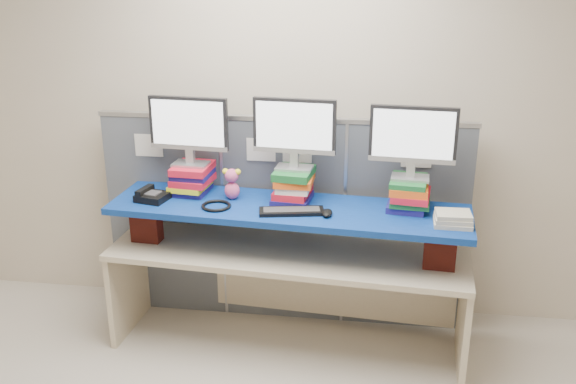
# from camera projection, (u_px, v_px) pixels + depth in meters

# --- Properties ---
(room) EXTENTS (5.00, 4.00, 2.80)m
(room) POSITION_uv_depth(u_px,v_px,m) (223.00, 244.00, 2.71)
(room) COLOR beige
(room) RESTS_ON ground
(cubicle_partition) EXTENTS (2.60, 0.06, 1.53)m
(cubicle_partition) POSITION_uv_depth(u_px,v_px,m) (283.00, 221.00, 4.58)
(cubicle_partition) COLOR #484D55
(cubicle_partition) RESTS_ON ground
(desk) EXTENTS (2.41, 0.86, 0.72)m
(desk) POSITION_uv_depth(u_px,v_px,m) (288.00, 270.00, 4.29)
(desk) COLOR beige
(desk) RESTS_ON ground
(brick_pier_left) EXTENTS (0.20, 0.12, 0.27)m
(brick_pier_left) POSITION_uv_depth(u_px,v_px,m) (146.00, 222.00, 4.34)
(brick_pier_left) COLOR maroon
(brick_pier_left) RESTS_ON desk
(brick_pier_right) EXTENTS (0.20, 0.12, 0.27)m
(brick_pier_right) POSITION_uv_depth(u_px,v_px,m) (440.00, 248.00, 3.96)
(brick_pier_right) COLOR maroon
(brick_pier_right) RESTS_ON desk
(blue_board) EXTENTS (2.36, 0.75, 0.04)m
(blue_board) POSITION_uv_depth(u_px,v_px,m) (288.00, 210.00, 4.14)
(blue_board) COLOR navy
(blue_board) RESTS_ON brick_pier_left
(book_stack_left) EXTENTS (0.29, 0.32, 0.20)m
(book_stack_left) POSITION_uv_depth(u_px,v_px,m) (192.00, 178.00, 4.34)
(book_stack_left) COLOR navy
(book_stack_left) RESTS_ON blue_board
(book_stack_center) EXTENTS (0.28, 0.33, 0.22)m
(book_stack_center) POSITION_uv_depth(u_px,v_px,m) (294.00, 185.00, 4.20)
(book_stack_center) COLOR navy
(book_stack_center) RESTS_ON blue_board
(book_stack_right) EXTENTS (0.29, 0.33, 0.20)m
(book_stack_right) POSITION_uv_depth(u_px,v_px,m) (409.00, 194.00, 4.06)
(book_stack_right) COLOR navy
(book_stack_right) RESTS_ON blue_board
(monitor_left) EXTENTS (0.53, 0.17, 0.46)m
(monitor_left) POSITION_uv_depth(u_px,v_px,m) (189.00, 127.00, 4.22)
(monitor_left) COLOR #A4A4A9
(monitor_left) RESTS_ON book_stack_left
(monitor_center) EXTENTS (0.53, 0.17, 0.46)m
(monitor_center) POSITION_uv_depth(u_px,v_px,m) (294.00, 130.00, 4.07)
(monitor_center) COLOR #A4A4A9
(monitor_center) RESTS_ON book_stack_center
(monitor_right) EXTENTS (0.53, 0.17, 0.46)m
(monitor_right) POSITION_uv_depth(u_px,v_px,m) (413.00, 138.00, 3.93)
(monitor_right) COLOR #A4A4A9
(monitor_right) RESTS_ON book_stack_right
(keyboard) EXTENTS (0.43, 0.21, 0.03)m
(keyboard) POSITION_uv_depth(u_px,v_px,m) (292.00, 211.00, 4.02)
(keyboard) COLOR black
(keyboard) RESTS_ON blue_board
(mouse) EXTENTS (0.07, 0.12, 0.04)m
(mouse) POSITION_uv_depth(u_px,v_px,m) (327.00, 213.00, 3.98)
(mouse) COLOR black
(mouse) RESTS_ON blue_board
(desk_phone) EXTENTS (0.23, 0.21, 0.08)m
(desk_phone) POSITION_uv_depth(u_px,v_px,m) (152.00, 196.00, 4.23)
(desk_phone) COLOR black
(desk_phone) RESTS_ON blue_board
(headset) EXTENTS (0.22, 0.22, 0.02)m
(headset) POSITION_uv_depth(u_px,v_px,m) (216.00, 206.00, 4.12)
(headset) COLOR black
(headset) RESTS_ON blue_board
(plush_toy) EXTENTS (0.12, 0.09, 0.21)m
(plush_toy) POSITION_uv_depth(u_px,v_px,m) (232.00, 184.00, 4.23)
(plush_toy) COLOR #D14F82
(plush_toy) RESTS_ON blue_board
(binder_stack) EXTENTS (0.22, 0.18, 0.08)m
(binder_stack) POSITION_uv_depth(u_px,v_px,m) (453.00, 219.00, 3.84)
(binder_stack) COLOR beige
(binder_stack) RESTS_ON blue_board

